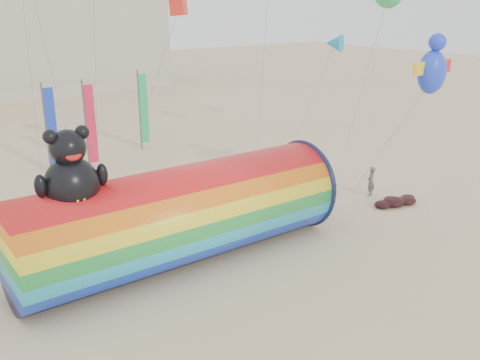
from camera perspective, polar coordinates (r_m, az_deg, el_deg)
ground at (r=21.27m, az=1.32°, el=-7.44°), size 160.00×160.00×0.00m
windsock_assembly at (r=19.85m, az=-6.28°, el=-3.48°), size 12.49×3.80×5.76m
kite_handler at (r=27.50m, az=13.79°, el=-0.14°), size 0.64×0.53×1.50m
fabric_bundle at (r=26.77m, az=16.30°, el=-2.19°), size 2.62×1.35×0.41m
festival_banners at (r=32.73m, az=-15.01°, el=6.17°), size 7.26×2.46×5.20m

